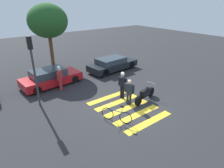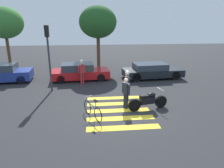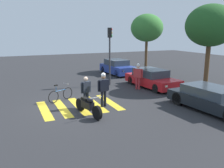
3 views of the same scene
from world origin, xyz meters
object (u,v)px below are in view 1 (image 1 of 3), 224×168
Objects in this scene: pedestrian_bystander at (60,76)px; leaning_bicycle at (117,115)px; officer_by_motorcycle at (122,83)px; car_red_convertible at (51,77)px; police_motorcycle at (145,94)px; officer_on_foot at (129,91)px; car_black_suv at (112,64)px; traffic_light_pole at (33,61)px.

leaning_bicycle is at bearing -82.61° from pedestrian_bystander.
officer_by_motorcycle reaches higher than car_red_convertible.
leaning_bicycle is (-2.87, -0.70, -0.08)m from police_motorcycle.
officer_on_foot is (-1.13, 0.27, 0.48)m from police_motorcycle.
leaning_bicycle is at bearing -125.91° from car_black_suv.
car_black_suv is (4.78, 6.61, 0.21)m from leaning_bicycle.
car_red_convertible is at bearing 122.15° from police_motorcycle.
car_black_suv is at bearing 17.59° from traffic_light_pole.
officer_by_motorcycle is (-0.91, 1.16, 0.61)m from police_motorcycle.
car_red_convertible is at bearing 114.87° from officer_on_foot.
officer_on_foot is (1.75, 0.97, 0.55)m from leaning_bicycle.
leaning_bicycle is 0.34× the size of car_red_convertible.
officer_by_motorcycle reaches higher than pedestrian_bystander.
traffic_light_pole is at bearing -124.31° from car_red_convertible.
traffic_light_pole reaches higher than police_motorcycle.
officer_by_motorcycle is at bearing -120.76° from car_black_suv.
traffic_light_pole is (-1.73, -2.53, 2.20)m from car_red_convertible.
pedestrian_bystander is 1.36m from car_red_convertible.
traffic_light_pole is at bearing 143.43° from officer_on_foot.
police_motorcycle is at bearing -53.26° from pedestrian_bystander.
car_red_convertible reaches higher than leaning_bicycle.
pedestrian_bystander reaches higher than police_motorcycle.
leaning_bicycle is at bearing -150.95° from officer_on_foot.
police_motorcycle is 0.52× the size of traffic_light_pole.
pedestrian_bystander is 0.37× the size of car_black_suv.
traffic_light_pole is (-4.42, 3.28, 1.88)m from officer_on_foot.
car_red_convertible is (-0.95, 6.77, 0.23)m from leaning_bicycle.
traffic_light_pole reaches higher than car_red_convertible.
car_black_suv is (5.73, -0.17, -0.01)m from car_red_convertible.
officer_by_motorcycle is 5.49m from traffic_light_pole.
traffic_light_pole reaches higher than officer_by_motorcycle.
traffic_light_pole is (-4.63, 2.38, 1.75)m from officer_by_motorcycle.
officer_on_foot is at bearing 166.48° from police_motorcycle.
car_red_convertible is (-0.23, 1.27, -0.43)m from pedestrian_bystander.
car_red_convertible is 5.73m from car_black_suv.
pedestrian_bystander is at bearing -79.65° from car_red_convertible.
pedestrian_bystander is at bearing 97.39° from leaning_bicycle.
officer_on_foot is 5.81m from traffic_light_pole.
leaning_bicycle is at bearing -82.05° from car_red_convertible.
officer_by_motorcycle is 5.54m from car_black_suv.
police_motorcycle is 1.60m from officer_by_motorcycle.
police_motorcycle is 1.31× the size of officer_on_foot.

